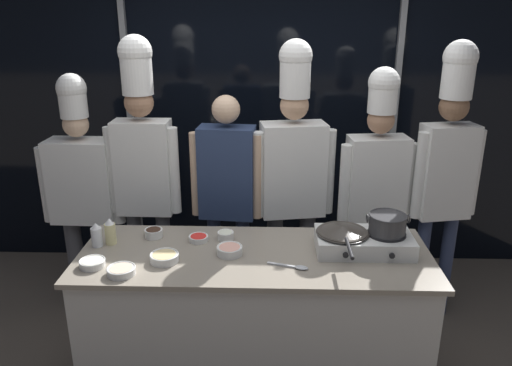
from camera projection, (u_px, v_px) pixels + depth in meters
window_wall_back at (261, 117)px, 4.37m from camera, size 5.39×0.09×2.70m
demo_counter at (255, 319)px, 3.06m from camera, size 2.06×0.75×0.90m
portable_stove at (364, 242)px, 2.93m from camera, size 0.56×0.33×0.12m
frying_pan at (343, 230)px, 2.91m from camera, size 0.31×0.53×0.04m
stock_pot at (387, 223)px, 2.89m from camera, size 0.25×0.22×0.12m
squeeze_bottle_oil at (110, 232)px, 3.01m from camera, size 0.07×0.07×0.17m
squeeze_bottle_clear at (97, 235)px, 2.98m from camera, size 0.07×0.07×0.15m
prep_bowl_bell_pepper at (199, 238)px, 3.06m from camera, size 0.12×0.12×0.03m
prep_bowl_chicken at (121, 270)px, 2.68m from camera, size 0.15×0.15×0.04m
prep_bowl_bean_sprouts at (226, 235)px, 3.08m from camera, size 0.10×0.10×0.05m
prep_bowl_garlic at (92, 263)px, 2.76m from camera, size 0.14×0.14×0.04m
prep_bowl_soy_glaze at (154, 232)px, 3.11m from camera, size 0.11×0.11×0.05m
prep_bowl_shrimp at (230, 250)px, 2.89m from camera, size 0.15×0.15×0.05m
prep_bowl_ginger at (164, 257)px, 2.81m from camera, size 0.16×0.16×0.05m
serving_spoon_slotted at (296, 267)px, 2.75m from camera, size 0.23×0.09×0.02m
chef_head at (83, 184)px, 3.64m from camera, size 0.61×0.25×1.84m
chef_sous at (143, 158)px, 3.53m from camera, size 0.52×0.23×2.10m
person_guest at (227, 187)px, 3.58m from camera, size 0.51×0.24×1.70m
chef_line at (293, 167)px, 3.55m from camera, size 0.59×0.31×2.07m
chef_pastry at (376, 179)px, 3.55m from camera, size 0.54×0.26×1.89m
chef_apprentice at (447, 160)px, 3.48m from camera, size 0.48×0.26×2.07m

